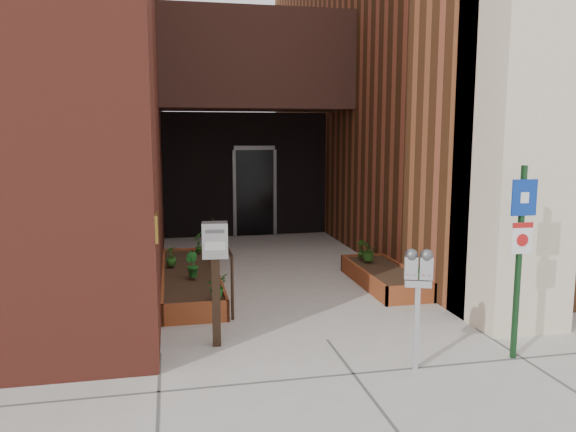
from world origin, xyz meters
TOP-DOWN VIEW (x-y plane):
  - ground at (0.00, 0.00)m, footprint 80.00×80.00m
  - architecture at (-0.18, 6.89)m, footprint 20.00×14.60m
  - planter_left at (-1.55, 2.70)m, footprint 0.90×3.60m
  - planter_right at (1.60, 2.20)m, footprint 0.80×2.20m
  - handrail at (-1.05, 2.65)m, footprint 0.04×3.34m
  - parking_meter at (0.69, -1.01)m, footprint 0.31×0.20m
  - sign_post at (1.90, -0.97)m, footprint 0.30×0.07m
  - payment_dropbox at (-1.34, 0.11)m, footprint 0.31×0.25m
  - shrub_left_a at (-1.25, 1.10)m, footprint 0.40×0.40m
  - shrub_left_b at (-1.54, 2.25)m, footprint 0.30×0.30m
  - shrub_left_c at (-1.85, 3.09)m, footprint 0.26×0.26m
  - shrub_left_d at (-1.35, 4.03)m, footprint 0.24×0.24m
  - shrub_right_a at (1.85, 1.36)m, footprint 0.20×0.20m
  - shrub_right_b at (1.46, 2.97)m, footprint 0.23×0.23m
  - shrub_right_c at (1.52, 2.74)m, footprint 0.45×0.45m

SIDE VIEW (x-z plane):
  - ground at x=0.00m, z-range 0.00..0.00m
  - planter_left at x=-1.55m, z-range -0.02..0.28m
  - planter_right at x=1.60m, z-range -0.02..0.28m
  - shrub_left_a at x=-1.25m, z-range 0.30..0.62m
  - shrub_left_c at x=-1.85m, z-range 0.30..0.62m
  - shrub_right_b at x=1.46m, z-range 0.30..0.64m
  - shrub_right_a at x=1.85m, z-range 0.30..0.65m
  - shrub_right_c at x=1.52m, z-range 0.30..0.66m
  - shrub_left_b at x=-1.54m, z-range 0.30..0.69m
  - shrub_left_d at x=-1.35m, z-range 0.30..0.69m
  - handrail at x=-1.05m, z-range 0.30..1.20m
  - parking_meter at x=0.69m, z-range 0.36..1.68m
  - payment_dropbox at x=-1.34m, z-range 0.33..1.82m
  - sign_post at x=1.90m, z-range 0.25..2.42m
  - architecture at x=-0.18m, z-range -0.02..9.98m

